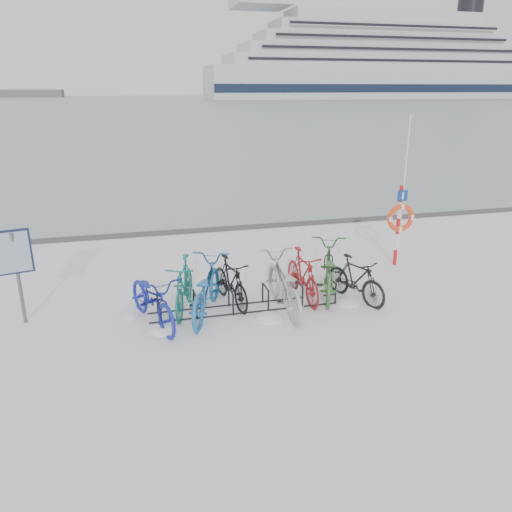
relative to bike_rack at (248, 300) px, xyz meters
name	(u,v)px	position (x,y,z in m)	size (l,w,h in m)	color
ground	(248,308)	(0.00, 0.00, -0.18)	(900.00, 900.00, 0.00)	white
ice_sheet	(130,102)	(0.00, 155.00, -0.17)	(400.00, 298.00, 0.02)	#919EA4
quay_edge	(204,230)	(0.00, 5.90, -0.13)	(400.00, 0.25, 0.10)	#3F3F42
bike_rack	(248,300)	(0.00, 0.00, 0.00)	(4.00, 0.48, 0.46)	black
info_board	(15,257)	(-4.28, 0.42, 1.14)	(0.65, 0.36, 1.84)	#595B5E
lifebuoy_station	(400,218)	(4.22, 1.61, 1.05)	(0.71, 0.22, 3.67)	red
cruise_ferry	(378,66)	(100.61, 190.30, 12.65)	(143.32, 27.02, 47.09)	silver
bike_0	(153,297)	(-1.89, -0.18, 0.35)	(0.70, 2.02, 1.06)	navy
bike_1	(184,284)	(-1.26, 0.26, 0.37)	(0.52, 1.85, 1.11)	#167060
bike_2	(205,287)	(-0.87, -0.02, 0.39)	(0.76, 2.17, 1.14)	#1E66A9
bike_3	(231,280)	(-0.28, 0.37, 0.32)	(0.48, 1.68, 1.01)	black
bike_4	(283,282)	(0.68, -0.18, 0.39)	(0.76, 2.19, 1.15)	#A1A5A9
bike_5	(303,274)	(1.25, 0.28, 0.36)	(0.51, 1.79, 1.07)	maroon
bike_6	(328,268)	(1.86, 0.38, 0.39)	(0.76, 2.19, 1.15)	#35652F
bike_7	(356,278)	(2.29, -0.11, 0.31)	(0.46, 1.63, 0.98)	black
snow_drifts	(257,313)	(0.11, -0.24, -0.18)	(4.82, 1.41, 0.21)	white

